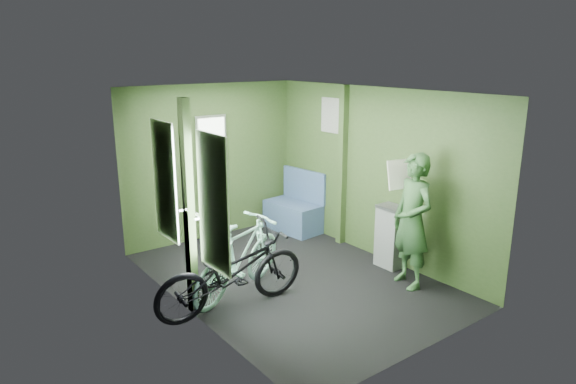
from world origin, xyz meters
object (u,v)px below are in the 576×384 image
Objects in this scene: bicycle_mint at (241,295)px; bench_seat at (295,213)px; passenger at (412,221)px; waste_box at (390,236)px; bicycle_black at (233,310)px.

bicycle_mint is 1.66× the size of bench_seat.
waste_box is (0.24, 0.53, -0.40)m from passenger.
bench_seat is at bearing -74.48° from bicycle_mint.
bicycle_black is 1.11× the size of bicycle_mint.
passenger reaches higher than bicycle_black.
waste_box is at bearing 168.43° from passenger.
passenger is 2.48m from bench_seat.
bicycle_mint is 2.11m from waste_box.
bicycle_black is 2.77m from bench_seat.
waste_box is (2.01, -0.45, 0.41)m from bicycle_mint.
passenger is at bearing -106.70° from bicycle_black.
bicycle_mint is at bearing -106.11° from passenger.
passenger is (1.78, -0.98, 0.81)m from bicycle_mint.
passenger is at bearing -114.33° from waste_box.
waste_box is 0.87× the size of bench_seat.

